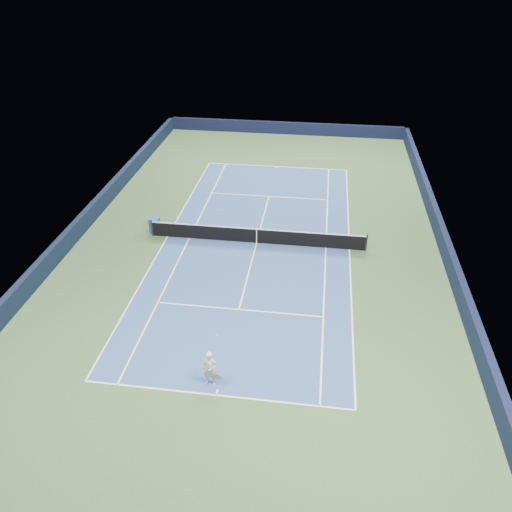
# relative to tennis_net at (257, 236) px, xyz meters

# --- Properties ---
(ground) EXTENTS (40.00, 40.00, 0.00)m
(ground) POSITION_rel_tennis_net_xyz_m (0.00, 0.00, -0.50)
(ground) COLOR #32502C
(ground) RESTS_ON ground
(wall_far) EXTENTS (22.00, 0.35, 1.10)m
(wall_far) POSITION_rel_tennis_net_xyz_m (0.00, 19.82, 0.05)
(wall_far) COLOR black
(wall_far) RESTS_ON ground
(wall_right) EXTENTS (0.35, 40.00, 1.10)m
(wall_right) POSITION_rel_tennis_net_xyz_m (10.82, 0.00, 0.05)
(wall_right) COLOR black
(wall_right) RESTS_ON ground
(wall_left) EXTENTS (0.35, 40.00, 1.10)m
(wall_left) POSITION_rel_tennis_net_xyz_m (-10.82, 0.00, 0.05)
(wall_left) COLOR black
(wall_left) RESTS_ON ground
(court_surface) EXTENTS (10.97, 23.77, 0.01)m
(court_surface) POSITION_rel_tennis_net_xyz_m (0.00, 0.00, -0.50)
(court_surface) COLOR #2D4980
(court_surface) RESTS_ON ground
(baseline_far) EXTENTS (10.97, 0.08, 0.00)m
(baseline_far) POSITION_rel_tennis_net_xyz_m (0.00, 11.88, -0.50)
(baseline_far) COLOR white
(baseline_far) RESTS_ON ground
(baseline_near) EXTENTS (10.97, 0.08, 0.00)m
(baseline_near) POSITION_rel_tennis_net_xyz_m (0.00, -11.88, -0.50)
(baseline_near) COLOR white
(baseline_near) RESTS_ON ground
(sideline_doubles_right) EXTENTS (0.08, 23.77, 0.00)m
(sideline_doubles_right) POSITION_rel_tennis_net_xyz_m (5.49, 0.00, -0.50)
(sideline_doubles_right) COLOR white
(sideline_doubles_right) RESTS_ON ground
(sideline_doubles_left) EXTENTS (0.08, 23.77, 0.00)m
(sideline_doubles_left) POSITION_rel_tennis_net_xyz_m (-5.49, 0.00, -0.50)
(sideline_doubles_left) COLOR white
(sideline_doubles_left) RESTS_ON ground
(sideline_singles_right) EXTENTS (0.08, 23.77, 0.00)m
(sideline_singles_right) POSITION_rel_tennis_net_xyz_m (4.12, 0.00, -0.50)
(sideline_singles_right) COLOR white
(sideline_singles_right) RESTS_ON ground
(sideline_singles_left) EXTENTS (0.08, 23.77, 0.00)m
(sideline_singles_left) POSITION_rel_tennis_net_xyz_m (-4.12, 0.00, -0.50)
(sideline_singles_left) COLOR white
(sideline_singles_left) RESTS_ON ground
(service_line_far) EXTENTS (8.23, 0.08, 0.00)m
(service_line_far) POSITION_rel_tennis_net_xyz_m (0.00, 6.40, -0.50)
(service_line_far) COLOR white
(service_line_far) RESTS_ON ground
(service_line_near) EXTENTS (8.23, 0.08, 0.00)m
(service_line_near) POSITION_rel_tennis_net_xyz_m (0.00, -6.40, -0.50)
(service_line_near) COLOR white
(service_line_near) RESTS_ON ground
(center_service_line) EXTENTS (0.08, 12.80, 0.00)m
(center_service_line) POSITION_rel_tennis_net_xyz_m (0.00, 0.00, -0.50)
(center_service_line) COLOR white
(center_service_line) RESTS_ON ground
(center_mark_far) EXTENTS (0.08, 0.30, 0.00)m
(center_mark_far) POSITION_rel_tennis_net_xyz_m (0.00, 11.73, -0.50)
(center_mark_far) COLOR white
(center_mark_far) RESTS_ON ground
(center_mark_near) EXTENTS (0.08, 0.30, 0.00)m
(center_mark_near) POSITION_rel_tennis_net_xyz_m (0.00, -11.73, -0.50)
(center_mark_near) COLOR white
(center_mark_near) RESTS_ON ground
(tennis_net) EXTENTS (12.90, 0.10, 1.07)m
(tennis_net) POSITION_rel_tennis_net_xyz_m (0.00, 0.00, 0.00)
(tennis_net) COLOR black
(tennis_net) RESTS_ON ground
(sponsor_cube) EXTENTS (0.64, 0.57, 0.92)m
(sponsor_cube) POSITION_rel_tennis_net_xyz_m (-6.40, 0.48, -0.04)
(sponsor_cube) COLOR #1C45AC
(sponsor_cube) RESTS_ON ground
(tennis_player) EXTENTS (0.77, 1.24, 1.73)m
(tennis_player) POSITION_rel_tennis_net_xyz_m (-0.34, -11.29, 0.31)
(tennis_player) COLOR silver
(tennis_player) RESTS_ON ground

